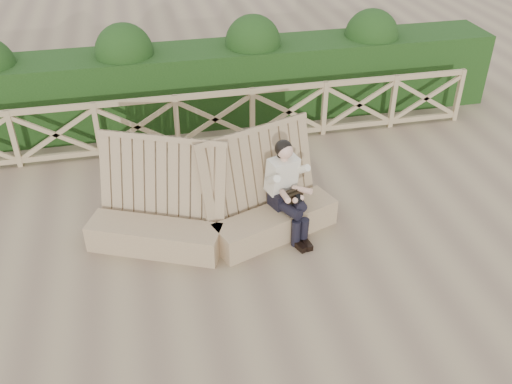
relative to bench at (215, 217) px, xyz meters
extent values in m
plane|color=brown|center=(0.47, -0.64, -0.39)|extent=(60.00, 60.00, 0.00)
cube|color=#8F6D51|center=(-0.89, -0.05, -0.18)|extent=(1.96, 1.24, 0.41)
cube|color=#8F6D51|center=(-0.78, 0.20, 0.40)|extent=(1.93, 1.18, 1.53)
cube|color=#8F6D51|center=(0.89, -0.11, -0.18)|extent=(1.98, 1.13, 0.41)
cube|color=#8F6D51|center=(0.79, 0.14, 0.40)|extent=(1.95, 1.07, 1.53)
cube|color=black|center=(1.05, 0.07, 0.15)|extent=(0.47, 0.41, 0.24)
cube|color=beige|center=(1.03, 0.12, 0.52)|extent=(0.52, 0.45, 0.58)
sphere|color=tan|center=(1.05, 0.07, 0.94)|extent=(0.30, 0.30, 0.23)
sphere|color=black|center=(1.04, 0.10, 0.96)|extent=(0.33, 0.33, 0.25)
cylinder|color=black|center=(1.04, -0.18, 0.13)|extent=(0.33, 0.53, 0.17)
cylinder|color=black|center=(1.20, -0.10, 0.20)|extent=(0.34, 0.54, 0.18)
cylinder|color=black|center=(1.11, -0.41, -0.18)|extent=(0.17, 0.17, 0.41)
cylinder|color=black|center=(1.25, -0.39, -0.18)|extent=(0.17, 0.17, 0.41)
cube|color=black|center=(1.15, -0.51, -0.35)|extent=(0.19, 0.28, 0.09)
cube|color=black|center=(1.26, -0.49, -0.35)|extent=(0.19, 0.28, 0.09)
cube|color=black|center=(1.14, -0.11, 0.26)|extent=(0.29, 0.23, 0.17)
cube|color=black|center=(1.18, -0.28, 0.32)|extent=(0.11, 0.12, 0.13)
cube|color=#826A4C|center=(0.47, 2.86, 0.66)|extent=(10.10, 0.07, 0.10)
cube|color=#826A4C|center=(0.47, 2.86, -0.27)|extent=(10.10, 0.07, 0.10)
cube|color=black|center=(0.47, 4.06, 0.36)|extent=(12.00, 1.20, 1.50)
camera|label=1|loc=(-0.90, -6.71, 4.89)|focal=40.00mm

